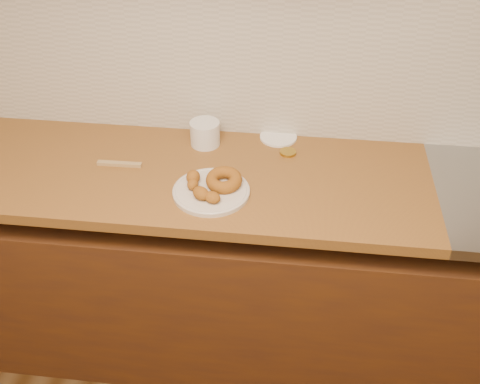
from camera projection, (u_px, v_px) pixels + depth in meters
name	position (u px, v px, depth m)	size (l,w,h in m)	color
wall_back	(300.00, 20.00, 1.93)	(4.00, 0.02, 2.70)	#B4A78C
base_cabinet	(282.00, 281.00, 2.27)	(3.60, 0.60, 0.77)	#522A0E
butcher_block	(110.00, 170.00, 2.03)	(2.30, 0.62, 0.04)	brown
backsplash	(298.00, 63.00, 2.02)	(3.60, 0.02, 0.60)	beige
donut_plate	(211.00, 192.00, 1.89)	(0.26, 0.26, 0.01)	beige
ring_donut	(224.00, 180.00, 1.89)	(0.12, 0.12, 0.04)	#945C1E
fried_dough_chunks	(200.00, 188.00, 1.86)	(0.14, 0.16, 0.05)	#945C1E
plastic_tub	(205.00, 133.00, 2.11)	(0.11, 0.11, 0.09)	white
tub_lid	(278.00, 137.00, 2.17)	(0.14, 0.14, 0.01)	white
brass_jar_lid	(288.00, 152.00, 2.08)	(0.06, 0.06, 0.01)	#A9882A
wooden_utensil	(119.00, 164.00, 2.02)	(0.16, 0.02, 0.01)	tan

